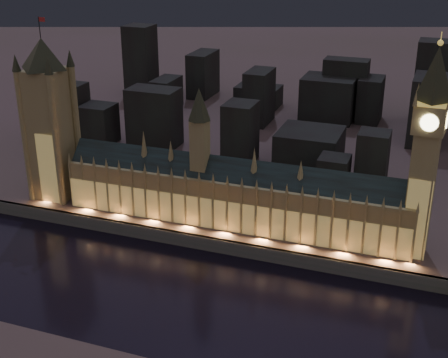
% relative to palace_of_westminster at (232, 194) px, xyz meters
% --- Properties ---
extents(ground_plane, '(2000.00, 2000.00, 0.00)m').
position_rel_palace_of_westminster_xyz_m(ground_plane, '(-7.14, -61.75, -26.37)').
color(ground_plane, black).
rests_on(ground_plane, ground).
extents(north_bank, '(2000.00, 960.00, 8.00)m').
position_rel_palace_of_westminster_xyz_m(north_bank, '(-7.14, 458.25, -22.37)').
color(north_bank, '#4D3F36').
rests_on(north_bank, ground).
extents(embankment_wall, '(2000.00, 2.50, 8.00)m').
position_rel_palace_of_westminster_xyz_m(embankment_wall, '(-7.14, -20.75, -22.37)').
color(embankment_wall, '#404D44').
rests_on(embankment_wall, ground).
extents(palace_of_westminster, '(202.00, 21.98, 78.00)m').
position_rel_palace_of_westminster_xyz_m(palace_of_westminster, '(0.00, 0.00, 0.00)').
color(palace_of_westminster, olive).
rests_on(palace_of_westminster, north_bank).
extents(victoria_tower, '(31.68, 31.68, 110.78)m').
position_rel_palace_of_westminster_xyz_m(victoria_tower, '(-117.14, 0.16, 36.37)').
color(victoria_tower, olive).
rests_on(victoria_tower, north_bank).
extents(elizabeth_tower, '(18.00, 18.00, 114.81)m').
position_rel_palace_of_westminster_xyz_m(elizabeth_tower, '(100.86, 0.17, 45.75)').
color(elizabeth_tower, olive).
rests_on(elizabeth_tower, north_bank).
extents(city_backdrop, '(445.56, 215.63, 69.86)m').
position_rel_palace_of_westminster_xyz_m(city_backdrop, '(36.48, 184.66, 4.32)').
color(city_backdrop, black).
rests_on(city_backdrop, north_bank).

